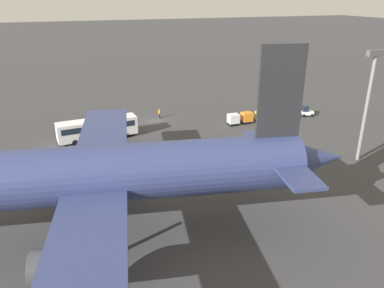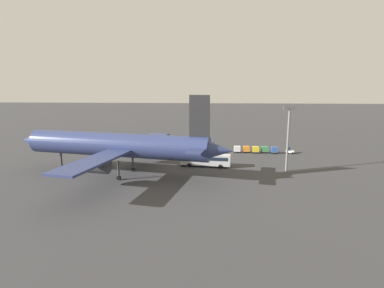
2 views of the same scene
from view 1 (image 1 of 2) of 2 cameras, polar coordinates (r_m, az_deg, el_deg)
The scene contains 12 objects.
ground_plane at distance 71.22m, azimuth -5.81°, elevation 3.46°, with size 600.00×600.00×0.00m, color #38383A.
airplane at distance 35.75m, azimuth -16.96°, elevation -4.79°, with size 52.50×45.25×18.36m.
shuttle_bus_near at distance 63.32m, azimuth -14.20°, elevation 2.45°, with size 13.06×4.18×3.39m.
shuttle_bus_far at distance 50.26m, azimuth 5.44°, elevation -2.23°, with size 12.84×3.88×3.20m.
baggage_tug at distance 77.10m, azimuth 17.02°, elevation 4.78°, with size 2.65×2.14×2.10m.
worker_person at distance 72.80m, azimuth -5.01°, elevation 4.62°, with size 0.38×0.38×1.74m.
cargo_cart_blue at distance 74.06m, azimuth 14.35°, elevation 4.57°, with size 2.00×1.68×2.06m.
cargo_cart_green at distance 73.03m, azimuth 12.25°, elevation 4.52°, with size 2.00×1.68×2.06m.
cargo_cart_yellow at distance 71.29m, azimuth 10.48°, elevation 4.23°, with size 2.00×1.68×2.06m.
cargo_cart_orange at distance 70.26m, azimuth 8.34°, elevation 4.10°, with size 2.00×1.68×2.06m.
cargo_cart_white at distance 68.87m, azimuth 6.33°, elevation 3.84°, with size 2.00×1.68×2.06m.
light_pole at distance 56.73m, azimuth 25.37°, elevation 6.91°, with size 2.80×0.70×15.63m.
Camera 1 is at (16.22, 65.64, 22.38)m, focal length 35.00 mm.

